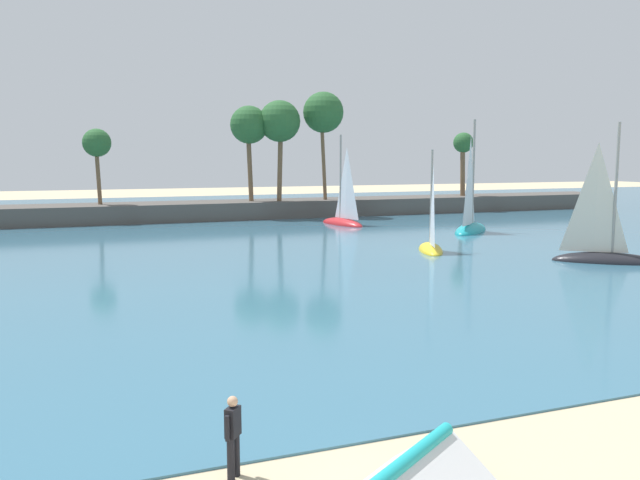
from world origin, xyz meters
The scene contains 8 objects.
sea centered at (0.00, 55.00, 0.03)m, with size 220.00×92.51×0.06m, color #386B84.
palm_headland centered at (0.43, 61.08, 2.87)m, with size 112.29×6.35×13.02m.
folded_kite centered at (-0.94, 5.81, 0.73)m, with size 4.38×4.01×1.09m.
person_at_waterline centered at (-3.33, 8.28, 0.89)m, with size 0.39×0.44×1.67m.
sailboat_near_shore centered at (25.03, 42.12, 0.96)m, with size 6.44×6.23×10.00m.
sailboat_mid_bay centered at (23.26, 25.75, 0.85)m, with size 5.92×5.17×8.81m.
sailboat_toward_headland centered at (16.09, 33.47, 0.71)m, with size 3.38×5.13×7.18m.
sailboat_far_left centered at (17.35, 51.28, 0.86)m, with size 2.89×6.34×8.86m.
Camera 1 is at (-6.04, -3.42, 6.21)m, focal length 36.22 mm.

